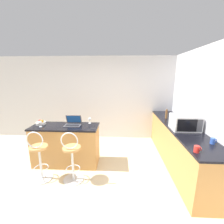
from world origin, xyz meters
TOP-DOWN VIEW (x-y plane):
  - ground_plane at (0.00, 0.00)m, footprint 20.00×20.00m
  - wall_back at (0.00, 2.40)m, footprint 12.00×0.06m
  - breakfast_bar at (-0.59, 0.80)m, footprint 1.49×0.59m
  - counter_right at (2.00, 0.93)m, footprint 0.63×2.90m
  - bar_stool_near at (-0.91, 0.21)m, footprint 0.40×0.40m
  - bar_stool_far at (-0.27, 0.21)m, footprint 0.40×0.40m
  - laptop at (-0.42, 0.87)m, footprint 0.35×0.26m
  - microwave at (1.99, 0.69)m, footprint 0.53×0.41m
  - wine_glass_short at (-1.09, 0.71)m, footprint 0.07×0.07m
  - pepper_mill at (1.86, 1.53)m, footprint 0.06×0.06m
  - fruit_bowl at (-1.17, 0.87)m, footprint 0.21×0.21m
  - wine_glass_tall at (-0.06, 1.02)m, footprint 0.07×0.07m
  - mug_red at (1.77, -0.27)m, footprint 0.10×0.08m
  - mug_blue at (2.17, 0.03)m, footprint 0.09×0.07m

SIDE VIEW (x-z plane):
  - ground_plane at x=0.00m, z-range 0.00..0.00m
  - counter_right at x=2.00m, z-range 0.00..0.93m
  - breakfast_bar at x=-0.59m, z-range 0.00..0.93m
  - bar_stool_near at x=-0.91m, z-range -0.03..1.02m
  - bar_stool_far at x=-0.27m, z-range -0.03..1.02m
  - fruit_bowl at x=-1.17m, z-range 0.91..1.02m
  - mug_red at x=1.77m, z-range 0.93..1.03m
  - mug_blue at x=2.17m, z-range 0.93..1.03m
  - laptop at x=-0.42m, z-range 0.88..1.09m
  - wine_glass_short at x=-1.09m, z-range 0.96..1.09m
  - wine_glass_tall at x=-0.06m, z-range 0.96..1.10m
  - pepper_mill at x=1.86m, z-range 0.92..1.17m
  - microwave at x=1.99m, z-range 0.93..1.24m
  - wall_back at x=0.00m, z-range 0.00..2.60m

